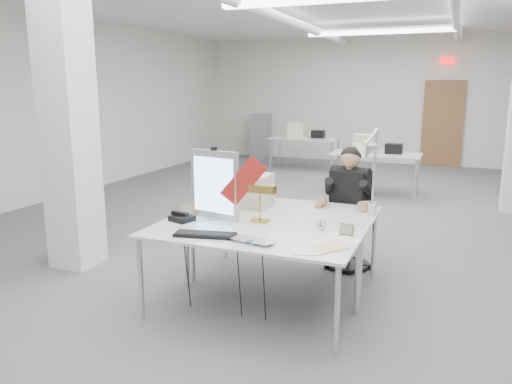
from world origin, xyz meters
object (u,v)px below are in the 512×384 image
(desk_main, at_px, (250,234))
(desk_phone, at_px, (182,218))
(architect_lamp, at_px, (370,176))
(bankers_lamp, at_px, (260,202))
(monitor, at_px, (215,185))
(laptop, at_px, (250,243))
(office_chair, at_px, (349,218))
(seated_person, at_px, (349,188))
(beige_monitor, at_px, (253,190))

(desk_main, distance_m, desk_phone, 0.73)
(architect_lamp, bearing_deg, bankers_lamp, -153.25)
(bankers_lamp, bearing_deg, desk_phone, -156.99)
(monitor, distance_m, desk_phone, 0.43)
(laptop, distance_m, architect_lamp, 1.33)
(monitor, bearing_deg, desk_main, -22.42)
(office_chair, xyz_separation_m, desk_phone, (-1.25, -1.40, 0.22))
(seated_person, distance_m, monitor, 1.54)
(beige_monitor, bearing_deg, office_chair, 38.18)
(seated_person, distance_m, bankers_lamp, 1.25)
(office_chair, distance_m, beige_monitor, 1.14)
(desk_main, bearing_deg, beige_monitor, 111.01)
(beige_monitor, bearing_deg, laptop, -66.77)
(seated_person, bearing_deg, office_chair, 102.28)
(office_chair, bearing_deg, bankers_lamp, -104.41)
(laptop, height_order, desk_phone, desk_phone)
(seated_person, distance_m, beige_monitor, 1.05)
(laptop, xyz_separation_m, architect_lamp, (0.73, 1.04, 0.40))
(office_chair, height_order, laptop, office_chair)
(laptop, relative_size, desk_phone, 1.79)
(desk_main, distance_m, office_chair, 1.62)
(laptop, relative_size, bankers_lamp, 0.92)
(desk_main, distance_m, beige_monitor, 0.96)
(seated_person, relative_size, desk_phone, 4.69)
(monitor, xyz_separation_m, desk_phone, (-0.23, -0.21, -0.29))
(desk_main, height_order, bankers_lamp, bankers_lamp)
(office_chair, xyz_separation_m, seated_person, (0.00, -0.05, 0.34))
(seated_person, relative_size, architect_lamp, 1.08)
(desk_main, bearing_deg, seated_person, 70.18)
(bankers_lamp, bearing_deg, beige_monitor, 121.84)
(desk_main, relative_size, bankers_lamp, 4.87)
(seated_person, bearing_deg, monitor, -119.31)
(laptop, height_order, beige_monitor, beige_monitor)
(office_chair, distance_m, laptop, 1.87)
(bankers_lamp, bearing_deg, desk_main, -78.70)
(beige_monitor, distance_m, architect_lamp, 1.22)
(beige_monitor, relative_size, architect_lamp, 0.43)
(architect_lamp, bearing_deg, seated_person, 117.36)
(desk_phone, height_order, architect_lamp, architect_lamp)
(desk_phone, distance_m, beige_monitor, 0.87)
(bankers_lamp, distance_m, desk_phone, 0.73)
(laptop, bearing_deg, architect_lamp, 64.70)
(seated_person, xyz_separation_m, bankers_lamp, (-0.58, -1.11, 0.04))
(seated_person, bearing_deg, bankers_lamp, -105.44)
(desk_phone, bearing_deg, monitor, 58.61)
(seated_person, bearing_deg, desk_phone, -120.51)
(monitor, distance_m, bankers_lamp, 0.46)
(monitor, xyz_separation_m, beige_monitor, (0.15, 0.56, -0.15))
(monitor, distance_m, architect_lamp, 1.41)
(desk_main, distance_m, monitor, 0.67)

